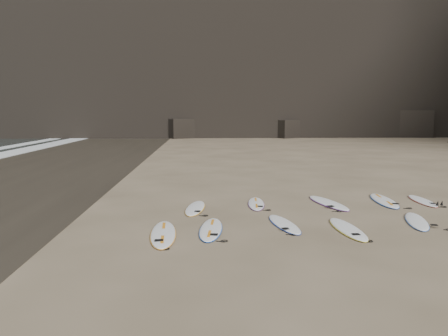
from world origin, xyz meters
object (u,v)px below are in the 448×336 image
object	(u,v)px
surfboard_5	(195,208)
surfboard_7	(328,203)
surfboard_1	(211,229)
surfboard_3	(348,229)
surfboard_6	(256,203)
surfboard_0	(163,233)
surfboard_2	(284,224)
surfboard_8	(384,200)
surfboard_9	(422,201)
surfboard_4	(417,221)

from	to	relation	value
surfboard_5	surfboard_7	xyz separation A→B (m)	(4.80, 0.59, 0.01)
surfboard_1	surfboard_3	bearing A→B (deg)	2.84
surfboard_6	surfboard_0	bearing A→B (deg)	-122.74
surfboard_2	surfboard_8	size ratio (longest dim) A/B	0.84
surfboard_1	surfboard_8	size ratio (longest dim) A/B	0.90
surfboard_5	surfboard_8	xyz separation A→B (m)	(6.98, 0.88, 0.01)
surfboard_6	surfboard_2	bearing A→B (deg)	-75.58
surfboard_5	surfboard_2	bearing A→B (deg)	-33.86
surfboard_2	surfboard_9	distance (m)	6.54
surfboard_2	surfboard_7	world-z (taller)	surfboard_7
surfboard_3	surfboard_7	world-z (taller)	surfboard_7
surfboard_3	surfboard_5	size ratio (longest dim) A/B	1.04
surfboard_6	surfboard_7	bearing A→B (deg)	4.57
surfboard_3	surfboard_0	bearing A→B (deg)	-178.83
surfboard_6	surfboard_7	xyz separation A→B (m)	(2.62, -0.05, 0.01)
surfboard_5	surfboard_1	bearing A→B (deg)	-73.09
surfboard_1	surfboard_2	world-z (taller)	surfboard_1
surfboard_1	surfboard_6	bearing A→B (deg)	68.75
surfboard_3	surfboard_5	distance (m)	5.21
surfboard_6	surfboard_1	bearing A→B (deg)	-111.17
surfboard_1	surfboard_6	xyz separation A→B (m)	(1.71, 3.39, -0.00)
surfboard_1	surfboard_3	xyz separation A→B (m)	(3.84, -0.18, 0.00)
surfboard_2	surfboard_8	bearing A→B (deg)	28.09
surfboard_0	surfboard_5	bearing A→B (deg)	72.35
surfboard_1	surfboard_6	distance (m)	3.79
surfboard_2	surfboard_6	xyz separation A→B (m)	(-0.46, 2.93, -0.00)
surfboard_6	surfboard_8	xyz separation A→B (m)	(4.80, 0.25, 0.01)
surfboard_3	surfboard_4	bearing A→B (deg)	16.27
surfboard_5	surfboard_9	xyz separation A→B (m)	(8.40, 0.80, -0.00)
surfboard_1	surfboard_7	bearing A→B (deg)	43.18
surfboard_5	surfboard_7	bearing A→B (deg)	14.16
surfboard_4	surfboard_6	world-z (taller)	surfboard_4
surfboard_4	surfboard_3	bearing A→B (deg)	-144.43
surfboard_0	surfboard_5	xyz separation A→B (m)	(0.82, 3.17, -0.01)
surfboard_8	surfboard_6	bearing A→B (deg)	-170.17
surfboard_1	surfboard_6	size ratio (longest dim) A/B	1.09
surfboard_3	surfboard_4	size ratio (longest dim) A/B	1.08
surfboard_2	surfboard_7	bearing A→B (deg)	45.03
surfboard_6	surfboard_9	xyz separation A→B (m)	(6.22, 0.16, -0.00)
surfboard_2	surfboard_9	xyz separation A→B (m)	(5.76, 3.09, -0.00)
surfboard_3	surfboard_7	size ratio (longest dim) A/B	0.92
surfboard_8	surfboard_9	size ratio (longest dim) A/B	1.23
surfboard_5	surfboard_9	distance (m)	8.44
surfboard_7	surfboard_8	world-z (taller)	surfboard_8
surfboard_1	surfboard_3	distance (m)	3.84
surfboard_2	surfboard_7	distance (m)	3.60
surfboard_3	surfboard_7	bearing A→B (deg)	80.72
surfboard_4	surfboard_7	bearing A→B (deg)	142.25
surfboard_8	surfboard_5	bearing A→B (deg)	-165.94
surfboard_1	surfboard_4	bearing A→B (deg)	10.84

